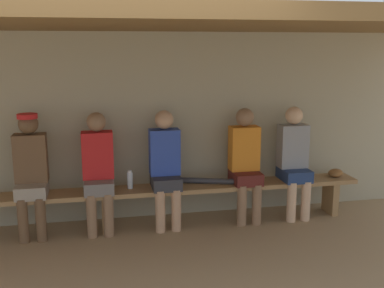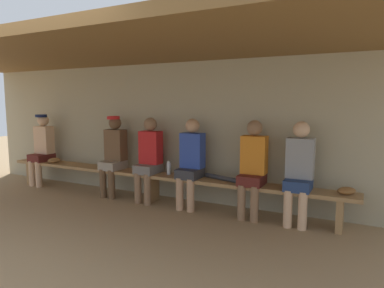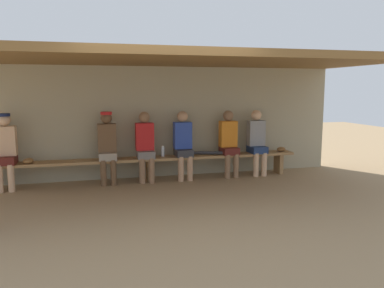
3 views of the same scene
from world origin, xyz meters
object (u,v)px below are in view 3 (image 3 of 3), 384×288
player_in_white (183,142)px  player_near_post (257,140)px  player_with_sunglasses (229,141)px  baseball_bat (214,153)px  baseball_glove_worn (28,161)px  player_shirtless_tan (6,148)px  player_middle (107,144)px  baseball_glove_dark_brown (281,149)px  player_in_red (145,144)px  water_bottle_clear (163,151)px  bench (149,161)px

player_in_white → player_near_post: same height
player_with_sunglasses → baseball_bat: size_ratio=1.50×
baseball_glove_worn → player_shirtless_tan: bearing=-87.2°
baseball_glove_worn → player_with_sunglasses: bearing=100.3°
player_middle → player_with_sunglasses: size_ratio=1.01×
player_shirtless_tan → player_near_post: 4.74m
baseball_glove_dark_brown → baseball_glove_worn: bearing=-45.6°
player_in_red → baseball_glove_dark_brown: player_in_red is taller
player_shirtless_tan → player_in_white: bearing=-0.0°
player_in_white → baseball_bat: 0.67m
player_shirtless_tan → baseball_bat: size_ratio=1.51×
baseball_glove_dark_brown → baseball_bat: size_ratio=0.27×
water_bottle_clear → baseball_glove_worn: bearing=-178.2°
player_in_red → player_near_post: size_ratio=1.00×
baseball_bat → water_bottle_clear: bearing=-165.1°
player_near_post → baseball_glove_dark_brown: bearing=1.6°
player_with_sunglasses → baseball_bat: bearing=-179.5°
bench → baseball_glove_worn: baseball_glove_worn is taller
player_with_sunglasses → player_middle: bearing=180.0°
bench → water_bottle_clear: 0.34m
player_near_post → water_bottle_clear: 1.97m
player_in_white → player_middle: player_middle is taller
player_in_white → player_with_sunglasses: bearing=0.0°
player_near_post → baseball_glove_dark_brown: size_ratio=5.56×
player_near_post → baseball_glove_worn: size_ratio=5.56×
player_middle → water_bottle_clear: 1.07m
baseball_glove_dark_brown → baseball_bat: bearing=-45.5°
player_shirtless_tan → water_bottle_clear: size_ratio=6.44×
player_shirtless_tan → player_in_red: (2.44, -0.00, -0.02)m
player_shirtless_tan → baseball_glove_dark_brown: size_ratio=5.60×
player_in_red → baseball_glove_dark_brown: 2.88m
player_shirtless_tan → player_with_sunglasses: player_shirtless_tan is taller
baseball_glove_worn → player_middle: bearing=101.5°
player_with_sunglasses → baseball_glove_dark_brown: player_with_sunglasses is taller
player_shirtless_tan → player_in_red: size_ratio=1.01×
player_shirtless_tan → water_bottle_clear: bearing=0.7°
player_middle → bench: bearing=-0.3°
player_in_red → player_in_white: size_ratio=1.00×
player_middle → player_near_post: bearing=-0.0°
bench → baseball_glove_dark_brown: bearing=0.4°
bench → player_near_post: bearing=0.1°
player_in_red → player_near_post: same height
player_in_white → player_with_sunglasses: size_ratio=1.00×
water_bottle_clear → baseball_bat: water_bottle_clear is taller
bench → player_middle: bearing=179.7°
player_shirtless_tan → baseball_bat: (3.81, -0.00, -0.25)m
baseball_glove_dark_brown → player_middle: bearing=-46.0°
player_near_post → baseball_glove_worn: player_near_post is taller
water_bottle_clear → baseball_glove_dark_brown: 2.52m
water_bottle_clear → player_in_red: bearing=-174.4°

